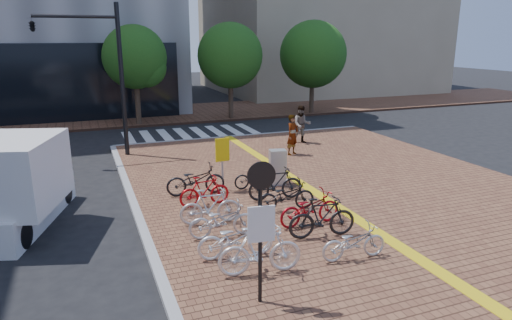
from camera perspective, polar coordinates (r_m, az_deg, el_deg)
name	(u,v)px	position (r m, az deg, el deg)	size (l,w,h in m)	color
ground	(289,228)	(13.44, 4.13, -8.44)	(120.00, 120.00, 0.00)	black
tactile_strip	(480,298)	(10.88, 26.20, -15.19)	(0.40, 34.00, 0.01)	gold
kerb_north	(245,136)	(25.12, -1.36, 2.99)	(14.00, 0.25, 0.15)	gray
far_sidewalk	(162,114)	(32.97, -11.71, 5.60)	(70.00, 8.00, 0.15)	brown
building_beige	(317,0)	(49.15, 7.59, 19.27)	(20.00, 18.00, 18.00)	gray
crosswalk	(192,134)	(26.32, -7.99, 3.25)	(7.50, 4.00, 0.01)	silver
street_trees	(246,57)	(30.41, -1.30, 12.76)	(16.20, 4.60, 6.35)	#38281E
bike_0	(260,250)	(10.44, 0.49, -11.24)	(0.54, 1.93, 1.16)	white
bike_1	(236,238)	(11.22, -2.57, -9.77)	(0.65, 1.87, 0.98)	silver
bike_2	(222,220)	(12.33, -4.24, -7.52)	(0.63, 1.81, 0.95)	silver
bike_3	(210,206)	(13.18, -5.75, -5.79)	(0.49, 1.75, 1.05)	silver
bike_4	(204,191)	(14.59, -6.47, -3.85)	(0.46, 1.64, 0.99)	#B80D12
bike_5	(196,180)	(15.63, -7.56, -2.47)	(0.69, 1.99, 1.05)	black
bike_6	(354,242)	(11.40, 12.14, -10.01)	(0.58, 1.67, 0.88)	silver
bike_7	(322,217)	(12.38, 8.27, -7.11)	(0.53, 1.87, 1.13)	black
bike_8	(310,208)	(13.15, 6.72, -6.01)	(0.66, 1.90, 1.00)	#A30B16
bike_9	(286,196)	(14.13, 3.78, -4.49)	(0.64, 1.83, 0.96)	black
bike_10	(276,184)	(15.02, 2.46, -2.96)	(0.52, 1.84, 1.11)	black
bike_11	(256,176)	(16.21, -0.01, -2.06)	(0.56, 1.61, 0.84)	black
pedestrian_a	(293,135)	(20.78, 4.59, 3.16)	(0.67, 0.44, 1.84)	gray
pedestrian_b	(302,124)	(23.14, 5.74, 4.44)	(0.92, 0.72, 1.89)	#464958
utility_box	(278,167)	(16.56, 2.71, -0.91)	(0.59, 0.43, 1.29)	#B8B8BE
yellow_sign	(222,154)	(15.75, -4.22, 0.70)	(0.51, 0.14, 1.87)	#B7B7BC
notice_sign	(261,216)	(8.85, 0.61, -7.03)	(0.55, 0.16, 2.98)	black
traffic_light_pole	(82,52)	(21.05, -20.91, 12.45)	(3.56, 1.37, 6.64)	black
box_truck	(10,184)	(14.92, -28.43, -2.62)	(3.33, 5.10, 2.73)	silver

